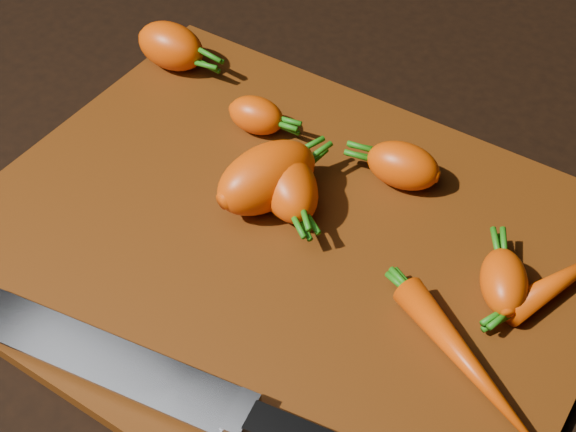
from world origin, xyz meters
The scene contains 11 objects.
ground centered at (0.00, 0.00, -0.01)m, with size 2.00×2.00×0.01m, color black.
cutting_board centered at (0.00, 0.00, 0.01)m, with size 0.50×0.40×0.01m, color #5D2A08.
carrot_0 centered at (-0.22, 0.13, 0.04)m, with size 0.07×0.05×0.05m, color #F24A03.
carrot_1 centered at (-0.02, 0.04, 0.04)m, with size 0.08×0.05×0.05m, color #F24A03.
carrot_2 centered at (-0.03, 0.03, 0.04)m, with size 0.09×0.05×0.05m, color #F24A03.
carrot_3 centered at (0.05, 0.11, 0.03)m, with size 0.06×0.04×0.04m, color #F24A03.
carrot_4 centered at (-0.09, 0.10, 0.03)m, with size 0.05×0.03×0.03m, color #F24A03.
carrot_5 centered at (0.17, 0.04, 0.03)m, with size 0.06×0.03×0.03m, color #F24A03.
carrot_6 centered at (0.21, 0.07, 0.02)m, with size 0.11×0.02×0.02m, color #F24A03.
carrot_7 centered at (0.18, -0.03, 0.02)m, with size 0.14×0.02×0.02m, color #F24A03.
knife centered at (-0.02, -0.17, 0.02)m, with size 0.35×0.08×0.02m.
Camera 1 is at (0.24, -0.36, 0.50)m, focal length 50.00 mm.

